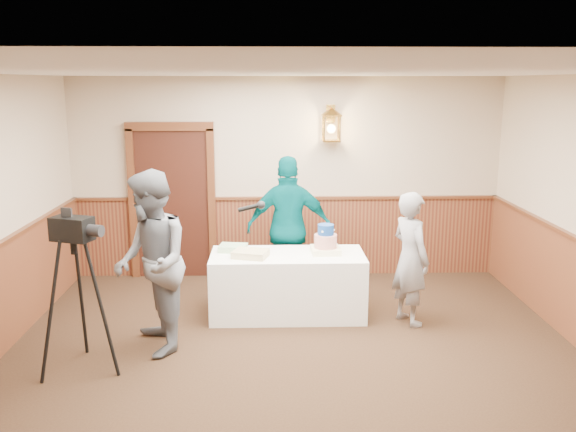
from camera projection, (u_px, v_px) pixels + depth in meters
name	position (u px, v px, depth m)	size (l,w,h in m)	color
ground	(297.00, 393.00, 5.44)	(7.00, 7.00, 0.00)	black
room_shell	(290.00, 216.00, 5.55)	(6.02, 7.02, 2.81)	#BEA98E
display_table	(288.00, 284.00, 7.21)	(1.80, 0.80, 0.75)	white
tiered_cake	(326.00, 242.00, 7.15)	(0.35, 0.35, 0.34)	#FFF6C1
sheet_cake_yellow	(250.00, 254.00, 7.00)	(0.38, 0.29, 0.08)	#D9C281
sheet_cake_green	(233.00, 248.00, 7.25)	(0.32, 0.25, 0.07)	#99C78C
interviewer	(151.00, 263.00, 6.12)	(1.63, 1.09, 1.88)	slate
baker	(410.00, 258.00, 6.89)	(0.56, 0.37, 1.53)	gray
assistant_p	(289.00, 228.00, 7.71)	(1.07, 0.45, 1.83)	#004D51
tv_camera_rig	(78.00, 303.00, 5.74)	(0.59, 0.55, 1.51)	black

